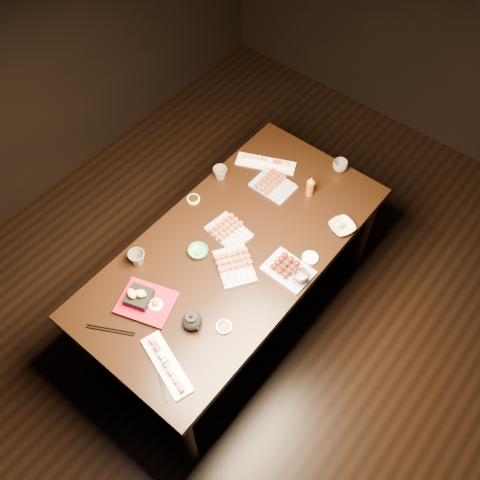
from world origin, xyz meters
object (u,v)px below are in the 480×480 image
(yakitori_plate_right, at_px, (235,264))
(yakitori_plate_left, at_px, (273,183))
(edamame_bowl_green, at_px, (198,251))
(condiment_bottle, at_px, (310,186))
(teacup_far_left, at_px, (220,173))
(yakitori_plate_center, at_px, (229,230))
(edamame_bowl_cream, at_px, (342,227))
(tempura_tray, at_px, (146,299))
(sushi_platter_near, at_px, (166,364))
(teapot, at_px, (192,320))
(teacup_far_right, at_px, (340,166))
(dining_table, at_px, (235,283))
(teacup_mid_right, at_px, (300,277))
(sushi_platter_far, at_px, (266,162))
(teacup_near_left, at_px, (137,258))

(yakitori_plate_right, distance_m, yakitori_plate_left, 0.60)
(edamame_bowl_green, xyz_separation_m, condiment_bottle, (0.22, 0.72, 0.05))
(yakitori_plate_left, distance_m, teacup_far_left, 0.32)
(yakitori_plate_center, bearing_deg, edamame_bowl_green, -93.62)
(edamame_bowl_cream, height_order, tempura_tray, tempura_tray)
(sushi_platter_near, bearing_deg, edamame_bowl_cream, 98.58)
(yakitori_plate_left, bearing_deg, yakitori_plate_right, -71.81)
(teacup_far_left, bearing_deg, teapot, -57.65)
(teacup_far_left, relative_size, teapot, 0.71)
(teacup_far_left, distance_m, teacup_far_right, 0.72)
(tempura_tray, bearing_deg, edamame_bowl_green, 71.57)
(dining_table, relative_size, teacup_mid_right, 20.41)
(teacup_far_right, height_order, condiment_bottle, condiment_bottle)
(sushi_platter_near, height_order, teacup_far_right, teacup_far_right)
(sushi_platter_far, xyz_separation_m, teacup_mid_right, (0.64, -0.54, 0.01))
(yakitori_plate_right, bearing_deg, tempura_tray, -80.67)
(teacup_far_right, bearing_deg, teacup_far_left, -135.76)
(edamame_bowl_cream, bearing_deg, sushi_platter_far, 169.26)
(sushi_platter_far, bearing_deg, edamame_bowl_cream, 144.65)
(sushi_platter_near, xyz_separation_m, sushi_platter_far, (-0.43, 1.31, 0.00))
(yakitori_plate_center, distance_m, edamame_bowl_cream, 0.62)
(sushi_platter_far, relative_size, yakitori_plate_left, 1.51)
(sushi_platter_far, bearing_deg, yakitori_plate_right, 90.71)
(edamame_bowl_green, height_order, teacup_mid_right, teacup_mid_right)
(yakitori_plate_left, relative_size, edamame_bowl_cream, 1.78)
(edamame_bowl_cream, xyz_separation_m, teacup_near_left, (-0.71, -0.87, 0.03))
(sushi_platter_far, relative_size, edamame_bowl_cream, 2.70)
(dining_table, distance_m, yakitori_plate_center, 0.42)
(teacup_near_left, bearing_deg, yakitori_plate_left, 74.93)
(sushi_platter_far, xyz_separation_m, teacup_far_left, (-0.14, -0.26, 0.02))
(dining_table, xyz_separation_m, edamame_bowl_cream, (0.38, 0.48, 0.39))
(teacup_mid_right, height_order, teacup_far_left, teacup_far_left)
(edamame_bowl_cream, bearing_deg, teacup_far_right, 124.86)
(yakitori_plate_right, relative_size, teapot, 2.07)
(dining_table, bearing_deg, edamame_bowl_cream, 52.71)
(edamame_bowl_green, bearing_deg, yakitori_plate_left, 87.55)
(dining_table, distance_m, sushi_platter_far, 0.76)
(edamame_bowl_green, bearing_deg, sushi_platter_far, 99.02)
(edamame_bowl_cream, bearing_deg, sushi_platter_near, -99.39)
(sushi_platter_far, height_order, teacup_far_left, teacup_far_left)
(sushi_platter_far, xyz_separation_m, edamame_bowl_green, (0.12, -0.74, -0.00))
(edamame_bowl_green, distance_m, edamame_bowl_cream, 0.80)
(sushi_platter_far, relative_size, yakitori_plate_center, 1.56)
(yakitori_plate_right, height_order, edamame_bowl_cream, yakitori_plate_right)
(teacup_near_left, distance_m, teacup_far_left, 0.73)
(sushi_platter_far, height_order, yakitori_plate_center, yakitori_plate_center)
(yakitori_plate_right, xyz_separation_m, condiment_bottle, (0.02, 0.66, 0.04))
(teapot, bearing_deg, condiment_bottle, 106.59)
(tempura_tray, relative_size, teacup_mid_right, 3.06)
(edamame_bowl_green, distance_m, teapot, 0.42)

